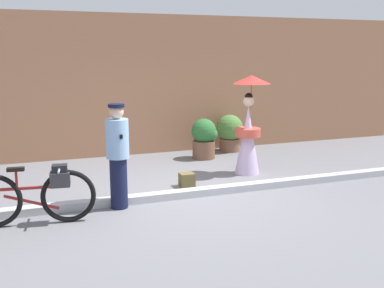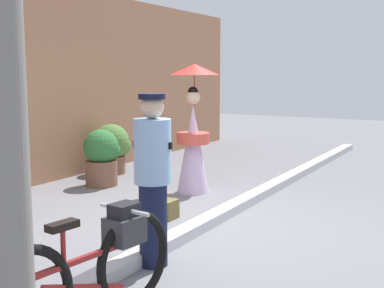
{
  "view_description": "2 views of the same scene",
  "coord_description": "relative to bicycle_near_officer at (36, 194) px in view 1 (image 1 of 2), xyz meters",
  "views": [
    {
      "loc": [
        -2.49,
        -6.65,
        2.31
      ],
      "look_at": [
        -0.03,
        0.14,
        0.85
      ],
      "focal_mm": 41.94,
      "sensor_mm": 36.0,
      "label": 1
    },
    {
      "loc": [
        -5.08,
        -2.72,
        1.77
      ],
      "look_at": [
        -0.0,
        0.2,
        0.96
      ],
      "focal_mm": 47.71,
      "sensor_mm": 36.0,
      "label": 2
    }
  ],
  "objects": [
    {
      "name": "potted_plant_by_door",
      "position": [
        4.46,
        3.4,
        0.05
      ],
      "size": [
        0.65,
        0.64,
        0.88
      ],
      "color": "brown",
      "rests_on": "ground_plane"
    },
    {
      "name": "backpack_on_pavement",
      "position": [
        2.52,
        1.01,
        -0.31
      ],
      "size": [
        0.25,
        0.21,
        0.24
      ],
      "color": "brown",
      "rests_on": "ground_plane"
    },
    {
      "name": "bicycle_near_officer",
      "position": [
        0.0,
        0.0,
        0.0
      ],
      "size": [
        1.71,
        0.48,
        0.83
      ],
      "color": "black",
      "rests_on": "ground_plane"
    },
    {
      "name": "ground_plane",
      "position": [
        2.5,
        0.44,
        -0.43
      ],
      "size": [
        30.0,
        30.0,
        0.0
      ],
      "primitive_type": "plane",
      "color": "slate"
    },
    {
      "name": "building_wall",
      "position": [
        2.5,
        4.02,
        1.16
      ],
      "size": [
        14.0,
        0.4,
        3.18
      ],
      "primitive_type": "cube",
      "color": "#9E6B4C",
      "rests_on": "ground_plane"
    },
    {
      "name": "potted_plant_small",
      "position": [
        3.61,
        2.92,
        0.04
      ],
      "size": [
        0.57,
        0.55,
        0.9
      ],
      "color": "brown",
      "rests_on": "ground_plane"
    },
    {
      "name": "person_officer",
      "position": [
        1.18,
        0.29,
        0.41
      ],
      "size": [
        0.34,
        0.38,
        1.59
      ],
      "color": "#141938",
      "rests_on": "ground_plane"
    },
    {
      "name": "sidewalk_curb",
      "position": [
        2.5,
        0.44,
        -0.37
      ],
      "size": [
        14.0,
        0.2,
        0.12
      ],
      "primitive_type": "cube",
      "color": "#B2B2B7",
      "rests_on": "ground_plane"
    },
    {
      "name": "person_with_parasol",
      "position": [
        3.94,
        1.45,
        0.49
      ],
      "size": [
        0.73,
        0.73,
        1.91
      ],
      "color": "silver",
      "rests_on": "ground_plane"
    }
  ]
}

